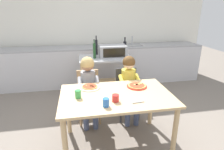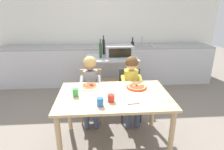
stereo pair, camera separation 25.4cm
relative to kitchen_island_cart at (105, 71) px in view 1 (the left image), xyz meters
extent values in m
plane|color=slate|center=(-0.07, -0.38, -0.57)|extent=(11.18, 11.18, 0.00)
cube|color=white|center=(-0.07, 1.26, 0.78)|extent=(5.59, 0.12, 2.70)
cube|color=silver|center=(-0.07, 0.85, -0.14)|extent=(5.03, 0.60, 0.87)
cube|color=#9E9EA3|center=(-0.07, 0.85, 0.31)|extent=(5.03, 0.60, 0.03)
cube|color=gray|center=(0.81, 0.85, 0.32)|extent=(0.40, 0.33, 0.02)
cylinder|color=#B7BABF|center=(0.81, 0.97, 0.43)|extent=(0.02, 0.02, 0.20)
cube|color=#B7BABF|center=(0.00, 0.00, 0.27)|extent=(1.00, 0.62, 0.02)
cube|color=tan|center=(0.00, 0.00, -0.27)|extent=(0.92, 0.57, 0.02)
cube|color=tan|center=(-0.46, -0.27, -0.16)|extent=(0.05, 0.05, 0.83)
cube|color=tan|center=(0.46, -0.27, -0.16)|extent=(0.05, 0.05, 0.83)
cube|color=tan|center=(-0.46, 0.27, -0.16)|extent=(0.05, 0.05, 0.83)
cube|color=tan|center=(0.46, 0.27, -0.16)|extent=(0.05, 0.05, 0.83)
cube|color=#999BA0|center=(0.15, 0.02, 0.39)|extent=(0.52, 0.34, 0.22)
cube|color=black|center=(0.15, -0.15, 0.39)|extent=(0.41, 0.01, 0.17)
cylinder|color=black|center=(0.33, -0.15, 0.33)|extent=(0.02, 0.01, 0.02)
cylinder|color=black|center=(-0.14, 0.24, 0.43)|extent=(0.05, 0.05, 0.30)
cylinder|color=black|center=(-0.14, 0.24, 0.61)|extent=(0.02, 0.02, 0.07)
cylinder|color=black|center=(-0.14, 0.24, 0.65)|extent=(0.02, 0.02, 0.01)
cylinder|color=black|center=(0.45, 0.25, 0.40)|extent=(0.07, 0.07, 0.24)
cylinder|color=black|center=(0.45, 0.25, 0.57)|extent=(0.03, 0.03, 0.08)
cylinder|color=black|center=(0.45, 0.25, 0.61)|extent=(0.03, 0.03, 0.01)
cylinder|color=#1E4723|center=(-0.21, -0.05, 0.42)|extent=(0.05, 0.05, 0.28)
cylinder|color=#1E4723|center=(-0.21, -0.05, 0.59)|extent=(0.02, 0.02, 0.06)
cylinder|color=black|center=(-0.21, -0.05, 0.63)|extent=(0.02, 0.02, 0.01)
cube|color=tan|center=(-0.07, -1.44, 0.15)|extent=(1.37, 0.87, 0.03)
cylinder|color=tan|center=(-0.70, -1.81, -0.22)|extent=(0.06, 0.06, 0.71)
cylinder|color=tan|center=(0.55, -1.81, -0.22)|extent=(0.06, 0.06, 0.71)
cylinder|color=tan|center=(-0.70, -1.06, -0.22)|extent=(0.06, 0.06, 0.71)
cylinder|color=tan|center=(0.55, -1.06, -0.22)|extent=(0.06, 0.06, 0.71)
cube|color=tan|center=(-0.38, -0.79, -0.13)|extent=(0.36, 0.36, 0.04)
cube|color=tan|center=(-0.38, -0.63, 0.06)|extent=(0.34, 0.03, 0.38)
cylinder|color=tan|center=(-0.23, -0.94, -0.35)|extent=(0.03, 0.03, 0.42)
cylinder|color=tan|center=(-0.53, -0.94, -0.35)|extent=(0.03, 0.03, 0.42)
cylinder|color=tan|center=(-0.23, -0.64, -0.35)|extent=(0.03, 0.03, 0.42)
cylinder|color=tan|center=(-0.53, -0.64, -0.35)|extent=(0.03, 0.03, 0.42)
cube|color=#333338|center=(0.25, -0.81, -0.13)|extent=(0.36, 0.36, 0.04)
cube|color=#333338|center=(0.25, -0.65, 0.06)|extent=(0.34, 0.03, 0.38)
cylinder|color=#333338|center=(0.40, -0.96, -0.35)|extent=(0.03, 0.03, 0.42)
cylinder|color=#333338|center=(0.10, -0.96, -0.35)|extent=(0.03, 0.03, 0.42)
cylinder|color=#333338|center=(0.40, -0.66, -0.35)|extent=(0.03, 0.03, 0.42)
cylinder|color=#333338|center=(0.10, -0.66, -0.35)|extent=(0.03, 0.03, 0.42)
cube|color=#424C6B|center=(-0.31, -0.93, -0.09)|extent=(0.10, 0.30, 0.10)
cylinder|color=#424C6B|center=(-0.31, -1.06, -0.33)|extent=(0.08, 0.08, 0.44)
cube|color=#424C6B|center=(-0.45, -0.93, -0.09)|extent=(0.10, 0.30, 0.10)
cylinder|color=#424C6B|center=(-0.45, -1.06, -0.33)|extent=(0.08, 0.08, 0.44)
cylinder|color=gray|center=(-0.25, -0.89, 0.13)|extent=(0.06, 0.26, 0.15)
cylinder|color=gray|center=(-0.51, -0.89, 0.13)|extent=(0.06, 0.26, 0.15)
cylinder|color=gray|center=(-0.38, -0.79, 0.09)|extent=(0.22, 0.22, 0.37)
sphere|color=#A37556|center=(-0.38, -0.79, 0.38)|extent=(0.19, 0.19, 0.19)
sphere|color=tan|center=(-0.38, -0.79, 0.40)|extent=(0.20, 0.20, 0.20)
cube|color=#424C6B|center=(0.32, -0.95, -0.09)|extent=(0.10, 0.30, 0.10)
cylinder|color=#424C6B|center=(0.32, -1.08, -0.33)|extent=(0.08, 0.08, 0.44)
cube|color=#424C6B|center=(0.18, -0.95, -0.09)|extent=(0.10, 0.30, 0.10)
cylinder|color=#424C6B|center=(0.18, -1.08, -0.33)|extent=(0.08, 0.08, 0.44)
cylinder|color=yellow|center=(0.38, -0.91, 0.13)|extent=(0.06, 0.26, 0.15)
cylinder|color=yellow|center=(0.12, -0.91, 0.13)|extent=(0.06, 0.26, 0.15)
cylinder|color=yellow|center=(0.25, -0.81, 0.09)|extent=(0.22, 0.22, 0.37)
sphere|color=beige|center=(0.25, -0.81, 0.38)|extent=(0.19, 0.19, 0.19)
sphere|color=brown|center=(0.25, -0.81, 0.39)|extent=(0.20, 0.20, 0.20)
cylinder|color=white|center=(-0.38, -1.17, 0.17)|extent=(0.28, 0.28, 0.01)
cylinder|color=tan|center=(-0.38, -1.17, 0.19)|extent=(0.22, 0.22, 0.01)
cylinder|color=#B23D23|center=(-0.38, -1.17, 0.19)|extent=(0.18, 0.18, 0.00)
cylinder|color=#563319|center=(-0.37, -1.19, 0.20)|extent=(0.02, 0.02, 0.01)
cylinder|color=#DBC666|center=(-0.42, -1.15, 0.20)|extent=(0.02, 0.02, 0.01)
cylinder|color=#386628|center=(-0.34, -1.20, 0.20)|extent=(0.02, 0.02, 0.01)
cylinder|color=#563319|center=(-0.34, -1.20, 0.20)|extent=(0.03, 0.03, 0.01)
cylinder|color=#563319|center=(-0.37, -1.16, 0.20)|extent=(0.02, 0.02, 0.01)
cylinder|color=#563319|center=(-0.36, -1.16, 0.20)|extent=(0.02, 0.02, 0.01)
cylinder|color=red|center=(0.25, -1.25, 0.17)|extent=(0.27, 0.27, 0.01)
cylinder|color=tan|center=(0.25, -1.25, 0.19)|extent=(0.24, 0.24, 0.01)
cylinder|color=#B23D23|center=(0.25, -1.25, 0.19)|extent=(0.20, 0.20, 0.00)
cylinder|color=#DBC666|center=(0.28, -1.23, 0.20)|extent=(0.03, 0.03, 0.01)
cylinder|color=#563319|center=(0.25, -1.25, 0.20)|extent=(0.03, 0.03, 0.01)
cylinder|color=#DBC666|center=(0.32, -1.21, 0.20)|extent=(0.04, 0.04, 0.01)
cylinder|color=maroon|center=(0.24, -1.22, 0.20)|extent=(0.03, 0.03, 0.01)
cylinder|color=#DBC666|center=(0.22, -1.24, 0.20)|extent=(0.03, 0.03, 0.01)
cylinder|color=#386628|center=(0.25, -1.24, 0.20)|extent=(0.03, 0.03, 0.01)
cylinder|color=blue|center=(-0.24, -1.71, 0.22)|extent=(0.07, 0.07, 0.09)
cylinder|color=red|center=(-0.12, -1.61, 0.21)|extent=(0.08, 0.08, 0.08)
cylinder|color=green|center=(-0.54, -1.44, 0.22)|extent=(0.07, 0.07, 0.10)
cylinder|color=#B7BABF|center=(0.13, -1.69, 0.17)|extent=(0.14, 0.03, 0.01)
camera|label=1|loc=(-0.50, -3.49, 1.18)|focal=30.15mm
camera|label=2|loc=(-0.25, -3.53, 1.18)|focal=30.15mm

